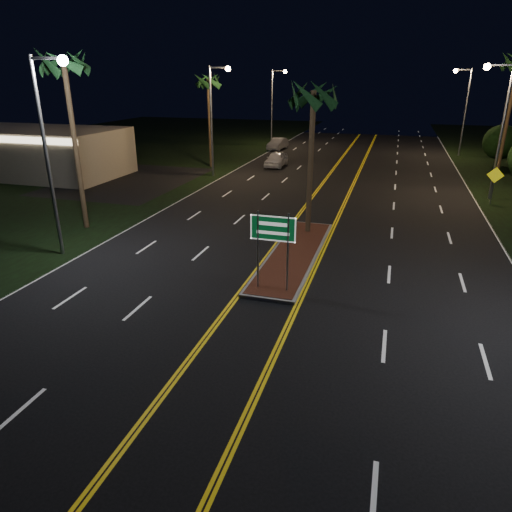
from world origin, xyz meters
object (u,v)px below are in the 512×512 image
at_px(palm_median, 314,95).
at_px(streetlight_left_mid, 215,109).
at_px(palm_left_near, 64,65).
at_px(streetlight_left_near, 51,136).
at_px(streetlight_right_far, 463,102).
at_px(shrub_far, 501,142).
at_px(median_island, 294,254).
at_px(commercial_building, 36,152).
at_px(palm_left_far, 208,82).
at_px(streetlight_right_mid, 498,116).
at_px(streetlight_left_far, 275,99).
at_px(car_far, 278,143).
at_px(highway_sign, 273,236).
at_px(warning_sign, 494,180).
at_px(car_near, 276,158).

bearing_deg(palm_median, streetlight_left_mid, 128.17).
height_order(streetlight_left_mid, palm_left_near, palm_left_near).
height_order(streetlight_left_near, palm_left_near, palm_left_near).
distance_m(streetlight_right_far, shrub_far, 7.56).
xyz_separation_m(streetlight_right_far, shrub_far, (3.19, -6.00, -3.32)).
distance_m(median_island, shrub_far, 32.19).
relative_size(commercial_building, palm_left_far, 1.70).
xyz_separation_m(streetlight_right_mid, streetlight_right_far, (0.00, 20.00, 0.00)).
bearing_deg(streetlight_left_mid, streetlight_left_far, 90.00).
xyz_separation_m(palm_median, car_far, (-9.39, 30.40, -6.49)).
distance_m(highway_sign, palm_left_near, 14.92).
relative_size(palm_left_near, palm_left_far, 1.11).
bearing_deg(warning_sign, highway_sign, -110.64).
xyz_separation_m(streetlight_right_far, palm_left_far, (-23.41, -14.00, 2.09)).
height_order(median_island, commercial_building, commercial_building).
relative_size(shrub_far, warning_sign, 1.56).
distance_m(median_island, commercial_building, 29.13).
distance_m(median_island, car_far, 35.18).
height_order(palm_left_near, shrub_far, palm_left_near).
distance_m(highway_sign, commercial_building, 31.17).
xyz_separation_m(median_island, shrub_far, (13.80, 29.00, 2.25)).
xyz_separation_m(streetlight_left_near, car_far, (1.22, 36.90, -4.87)).
bearing_deg(shrub_far, streetlight_right_mid, -102.82).
bearing_deg(car_far, palm_median, -67.24).
bearing_deg(streetlight_left_far, commercial_building, -122.65).
xyz_separation_m(shrub_far, warning_sign, (-3.00, -15.65, -0.68)).
bearing_deg(commercial_building, palm_left_far, 31.25).
bearing_deg(highway_sign, palm_left_far, 116.92).
bearing_deg(palm_median, commercial_building, 159.95).
relative_size(streetlight_left_far, palm_left_near, 0.92).
distance_m(palm_median, palm_left_far, 21.69).
bearing_deg(median_island, car_near, 106.42).
xyz_separation_m(streetlight_left_mid, palm_left_near, (-1.89, -16.00, 3.02)).
xyz_separation_m(streetlight_left_mid, streetlight_right_far, (21.23, 18.00, 0.00)).
relative_size(streetlight_left_near, shrub_far, 2.27).
relative_size(streetlight_left_far, streetlight_right_far, 1.00).
bearing_deg(streetlight_right_mid, streetlight_left_mid, 174.62).
relative_size(streetlight_right_mid, warning_sign, 3.55).
bearing_deg(palm_left_far, median_island, -58.64).
relative_size(streetlight_left_near, streetlight_left_far, 1.00).
height_order(palm_median, car_near, palm_median).
xyz_separation_m(streetlight_left_near, shrub_far, (24.41, 32.00, -3.32)).
bearing_deg(warning_sign, median_island, -118.01).
bearing_deg(car_far, streetlight_left_far, 117.11).
relative_size(streetlight_left_near, streetlight_right_mid, 1.00).
bearing_deg(highway_sign, median_island, 90.00).
relative_size(streetlight_left_near, palm_median, 1.08).
xyz_separation_m(streetlight_left_far, shrub_far, (24.41, -8.00, -3.32)).
bearing_deg(palm_median, palm_left_far, 126.18).
bearing_deg(car_far, streetlight_left_mid, -88.55).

